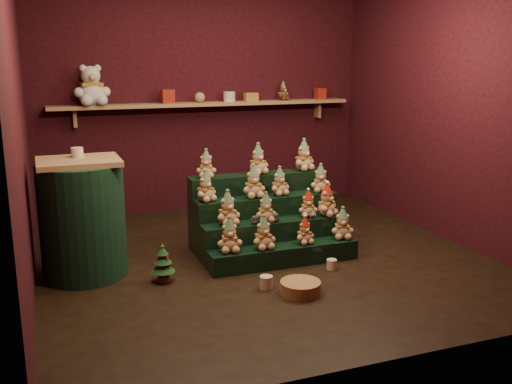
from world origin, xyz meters
name	(u,v)px	position (x,y,z in m)	size (l,w,h in m)	color
ground	(263,258)	(0.00, 0.00, 0.00)	(4.00, 4.00, 0.00)	black
back_wall	(202,94)	(0.00, 2.05, 1.40)	(4.00, 0.10, 2.80)	black
front_wall	(397,138)	(0.00, -2.05, 1.40)	(4.00, 0.10, 2.80)	black
left_wall	(12,116)	(-2.05, 0.00, 1.40)	(0.10, 4.00, 2.80)	black
right_wall	(454,102)	(2.05, 0.00, 1.40)	(0.10, 4.00, 2.80)	black
back_shelf	(207,104)	(0.00, 1.87, 1.29)	(3.60, 0.26, 0.24)	tan
riser_tier_front	(284,255)	(0.12, -0.22, 0.09)	(1.40, 0.22, 0.18)	black
riser_tier_midfront	(275,239)	(0.12, 0.00, 0.18)	(1.40, 0.22, 0.36)	black
riser_tier_midback	(267,223)	(0.12, 0.22, 0.27)	(1.40, 0.22, 0.54)	black
riser_tier_back	(259,209)	(0.12, 0.44, 0.36)	(1.40, 0.22, 0.72)	black
teddy_0	(230,235)	(-0.39, -0.20, 0.33)	(0.22, 0.20, 0.31)	tan
teddy_1	(264,233)	(-0.08, -0.23, 0.33)	(0.21, 0.19, 0.30)	tan
teddy_2	(305,230)	(0.32, -0.22, 0.30)	(0.18, 0.16, 0.25)	tan
teddy_3	(342,223)	(0.71, -0.21, 0.33)	(0.21, 0.19, 0.29)	tan
teddy_4	(228,208)	(-0.34, 0.01, 0.52)	(0.22, 0.20, 0.31)	tan
teddy_5	(266,207)	(0.02, -0.01, 0.49)	(0.19, 0.17, 0.27)	tan
teddy_6	(308,204)	(0.46, 0.01, 0.49)	(0.18, 0.16, 0.25)	tan
teddy_7	(327,200)	(0.64, -0.02, 0.51)	(0.22, 0.20, 0.31)	tan
teddy_8	(206,186)	(-0.48, 0.23, 0.68)	(0.20, 0.18, 0.29)	tan
teddy_9	(253,182)	(-0.02, 0.22, 0.69)	(0.22, 0.20, 0.31)	tan
teddy_10	(280,181)	(0.26, 0.23, 0.68)	(0.19, 0.17, 0.27)	tan
teddy_11	(321,178)	(0.68, 0.21, 0.68)	(0.19, 0.18, 0.27)	tan
teddy_12	(206,164)	(-0.41, 0.44, 0.85)	(0.19, 0.17, 0.27)	tan
teddy_13	(258,159)	(0.11, 0.44, 0.87)	(0.21, 0.19, 0.29)	tan
teddy_14	(304,155)	(0.61, 0.44, 0.88)	(0.22, 0.20, 0.31)	tan
snow_globe_a	(254,220)	(-0.11, -0.06, 0.40)	(0.06, 0.06, 0.08)	black
snow_globe_b	(276,217)	(0.10, -0.06, 0.41)	(0.07, 0.07, 0.09)	black
snow_globe_c	(312,214)	(0.47, -0.06, 0.40)	(0.06, 0.06, 0.08)	black
side_table	(83,219)	(-1.58, 0.15, 0.50)	(0.71, 0.71, 1.02)	tan
table_ornament	(77,152)	(-1.58, 0.25, 1.06)	(0.10, 0.10, 0.08)	beige
mini_christmas_tree	(163,263)	(-0.99, -0.24, 0.17)	(0.20, 0.20, 0.34)	#4E291B
mug_left	(266,282)	(-0.23, -0.68, 0.05)	(0.11, 0.11, 0.11)	beige
mug_right	(332,264)	(0.47, -0.47, 0.05)	(0.09, 0.09, 0.09)	beige
wicker_basket	(300,288)	(-0.01, -0.87, 0.05)	(0.33, 0.33, 0.10)	olive
white_bear	(91,80)	(-1.31, 1.84, 1.60)	(0.40, 0.36, 0.55)	silver
brown_bear	(283,91)	(0.97, 1.84, 1.43)	(0.16, 0.14, 0.22)	#4A2E18
gift_tin_red_a	(168,96)	(-0.47, 1.85, 1.40)	(0.14, 0.14, 0.16)	#B42C1B
gift_tin_cream	(229,97)	(0.28, 1.85, 1.38)	(0.14, 0.14, 0.12)	beige
gift_tin_red_b	(320,94)	(1.48, 1.85, 1.39)	(0.12, 0.12, 0.14)	#B42C1B
shelf_plush_ball	(200,97)	(-0.09, 1.85, 1.38)	(0.12, 0.12, 0.12)	tan
scarf_gift_box	(251,97)	(0.55, 1.85, 1.37)	(0.16, 0.10, 0.10)	orange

